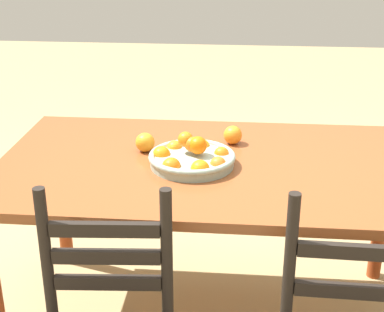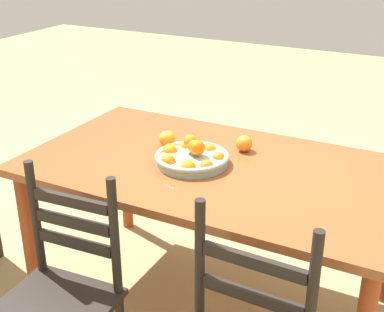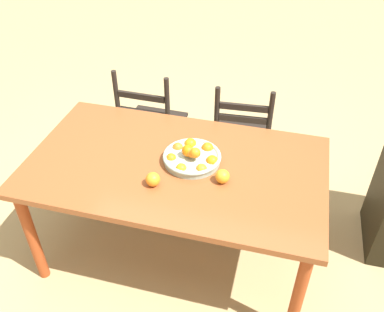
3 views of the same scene
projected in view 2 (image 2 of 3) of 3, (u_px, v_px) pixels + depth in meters
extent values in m
plane|color=tan|center=(211.00, 300.00, 2.69)|extent=(12.00, 12.00, 0.00)
cube|color=brown|center=(213.00, 168.00, 2.39)|extent=(1.71, 0.98, 0.04)
cylinder|color=#993D1A|center=(126.00, 174.00, 3.21)|extent=(0.07, 0.07, 0.73)
cylinder|color=#993D1A|center=(29.00, 240.00, 2.54)|extent=(0.07, 0.07, 0.73)
cube|color=black|center=(52.00, 309.00, 1.97)|extent=(0.45, 0.45, 0.03)
cylinder|color=black|center=(36.00, 217.00, 2.08)|extent=(0.04, 0.04, 0.49)
cylinder|color=black|center=(115.00, 237.00, 1.95)|extent=(0.04, 0.04, 0.49)
cube|color=black|center=(76.00, 243.00, 2.04)|extent=(0.33, 0.05, 0.04)
cube|color=black|center=(73.00, 223.00, 2.01)|extent=(0.33, 0.05, 0.04)
cube|color=black|center=(71.00, 201.00, 1.97)|extent=(0.33, 0.05, 0.04)
cylinder|color=black|center=(200.00, 267.00, 1.79)|extent=(0.04, 0.04, 0.52)
cylinder|color=black|center=(311.00, 303.00, 1.62)|extent=(0.04, 0.04, 0.52)
cube|color=black|center=(252.00, 296.00, 1.72)|extent=(0.35, 0.03, 0.04)
cube|color=black|center=(254.00, 262.00, 1.67)|extent=(0.35, 0.03, 0.04)
cylinder|color=#94AB9C|center=(192.00, 160.00, 2.37)|extent=(0.32, 0.32, 0.04)
torus|color=#94AB9C|center=(192.00, 156.00, 2.37)|extent=(0.34, 0.34, 0.02)
sphere|color=orange|center=(170.00, 151.00, 2.43)|extent=(0.07, 0.07, 0.07)
sphere|color=orange|center=(168.00, 162.00, 2.32)|extent=(0.07, 0.07, 0.07)
sphere|color=orange|center=(188.00, 168.00, 2.26)|extent=(0.07, 0.07, 0.07)
sphere|color=orange|center=(207.00, 167.00, 2.27)|extent=(0.06, 0.06, 0.06)
sphere|color=orange|center=(219.00, 158.00, 2.36)|extent=(0.06, 0.06, 0.06)
sphere|color=orange|center=(209.00, 149.00, 2.45)|extent=(0.06, 0.06, 0.06)
sphere|color=orange|center=(186.00, 147.00, 2.48)|extent=(0.06, 0.06, 0.06)
sphere|color=orange|center=(190.00, 141.00, 2.38)|extent=(0.06, 0.06, 0.06)
sphere|color=orange|center=(197.00, 148.00, 2.35)|extent=(0.07, 0.07, 0.07)
sphere|color=orange|center=(194.00, 146.00, 2.37)|extent=(0.06, 0.06, 0.06)
sphere|color=orange|center=(244.00, 143.00, 2.50)|extent=(0.08, 0.08, 0.08)
sphere|color=orange|center=(167.00, 139.00, 2.56)|extent=(0.08, 0.08, 0.08)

